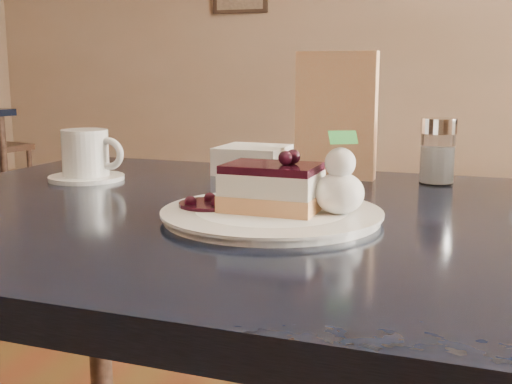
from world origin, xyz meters
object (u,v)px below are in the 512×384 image
(main_table, at_px, (283,267))
(coffee_set, at_px, (87,157))
(dessert_plate, at_px, (272,215))
(cheesecake_slice, at_px, (272,188))

(main_table, height_order, coffee_set, coffee_set)
(main_table, bearing_deg, coffee_set, 162.49)
(dessert_plate, bearing_deg, coffee_set, 153.50)
(cheesecake_slice, xyz_separation_m, coffee_set, (-0.41, 0.21, -0.00))
(main_table, relative_size, dessert_plate, 4.50)
(dessert_plate, relative_size, cheesecake_slice, 2.22)
(cheesecake_slice, bearing_deg, dessert_plate, 66.14)
(dessert_plate, distance_m, coffee_set, 0.46)
(dessert_plate, xyz_separation_m, coffee_set, (-0.41, 0.21, 0.04))
(cheesecake_slice, bearing_deg, main_table, 90.00)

